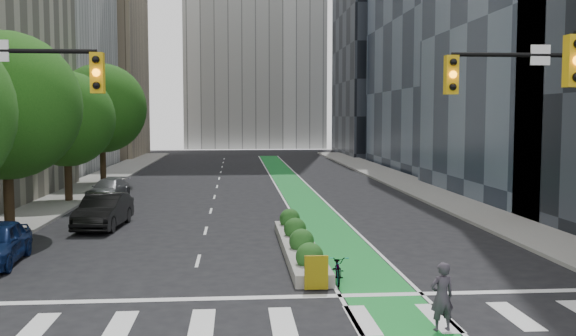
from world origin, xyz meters
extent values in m
plane|color=black|center=(0.00, 0.00, 0.00)|extent=(160.00, 160.00, 0.00)
cube|color=gray|center=(-11.80, 25.00, 0.07)|extent=(3.60, 90.00, 0.15)
cube|color=gray|center=(11.80, 25.00, 0.07)|extent=(3.60, 90.00, 0.15)
cube|color=#17802E|center=(3.00, 30.00, 0.01)|extent=(2.20, 70.00, 0.01)
cube|color=tan|center=(-20.00, 66.00, 13.00)|extent=(14.00, 16.00, 26.00)
cube|color=black|center=(20.00, 68.00, 14.00)|extent=(14.00, 18.00, 28.00)
cylinder|color=black|center=(-11.00, 12.00, 2.52)|extent=(0.44, 0.44, 5.04)
sphere|color=#15490F|center=(-11.00, 12.00, 5.58)|extent=(6.40, 6.40, 6.40)
cylinder|color=black|center=(-11.00, 22.00, 2.24)|extent=(0.44, 0.44, 4.48)
sphere|color=#15490F|center=(-11.00, 22.00, 4.96)|extent=(5.60, 5.60, 5.60)
cylinder|color=black|center=(-11.00, 32.00, 2.58)|extent=(0.44, 0.44, 5.15)
sphere|color=#15490F|center=(-11.00, 32.00, 5.70)|extent=(6.60, 6.60, 6.60)
cube|color=gold|center=(-4.70, 0.50, 6.25)|extent=(0.34, 0.28, 1.05)
sphere|color=orange|center=(-4.70, 0.34, 6.25)|extent=(0.20, 0.20, 0.20)
cylinder|color=black|center=(7.45, 0.50, 6.80)|extent=(5.50, 0.12, 0.12)
cube|color=gold|center=(4.70, 0.50, 6.25)|extent=(0.34, 0.28, 1.05)
sphere|color=orange|center=(4.70, 0.34, 6.25)|extent=(0.20, 0.20, 0.20)
cube|color=white|center=(7.17, 0.47, 6.80)|extent=(0.55, 0.04, 0.55)
cube|color=gold|center=(5.70, -4.00, 6.25)|extent=(0.34, 0.28, 1.05)
cube|color=gray|center=(1.20, 7.00, 0.20)|extent=(1.20, 10.00, 0.40)
cube|color=yellow|center=(1.20, 1.80, 0.55)|extent=(0.70, 0.12, 1.00)
sphere|color=#194C19|center=(1.20, 3.50, 0.65)|extent=(0.90, 0.90, 0.90)
sphere|color=#194C19|center=(1.20, 6.00, 0.65)|extent=(0.90, 0.90, 0.90)
sphere|color=#194C19|center=(1.20, 8.50, 0.65)|extent=(0.90, 0.90, 0.90)
sphere|color=#194C19|center=(1.20, 11.00, 0.65)|extent=(0.90, 0.90, 0.90)
imported|color=gray|center=(2.00, 2.72, 0.44)|extent=(0.76, 1.73, 0.88)
imported|color=#353039|center=(3.75, -1.94, 0.84)|extent=(0.68, 0.51, 1.67)
imported|color=black|center=(-7.20, 13.14, 0.79)|extent=(2.03, 4.88, 1.57)
imported|color=#585A5D|center=(-8.94, 23.27, 0.63)|extent=(2.31, 4.55, 1.27)
camera|label=1|loc=(-1.14, -16.59, 5.15)|focal=40.00mm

